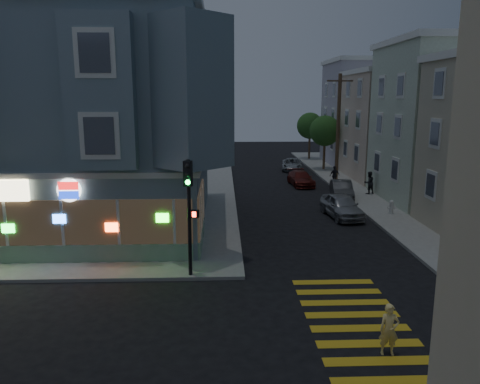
{
  "coord_description": "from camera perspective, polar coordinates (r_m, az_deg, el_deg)",
  "views": [
    {
      "loc": [
        2.13,
        -15.81,
        7.33
      ],
      "look_at": [
        2.93,
        5.54,
        2.92
      ],
      "focal_mm": 35.0,
      "sensor_mm": 36.0,
      "label": 1
    }
  ],
  "objects": [
    {
      "name": "sidewalk_ne",
      "position": [
        44.66,
        25.76,
        1.14
      ],
      "size": [
        24.0,
        42.0,
        0.15
      ],
      "primitive_type": "cube",
      "color": "gray",
      "rests_on": "ground"
    },
    {
      "name": "ground",
      "position": [
        17.55,
        -9.15,
        -13.17
      ],
      "size": [
        120.0,
        120.0,
        0.0
      ],
      "primitive_type": "plane",
      "color": "black",
      "rests_on": "ground"
    },
    {
      "name": "corner_building",
      "position": [
        28.04,
        -19.18,
        7.93
      ],
      "size": [
        14.6,
        14.6,
        11.4
      ],
      "color": "slate",
      "rests_on": "sidewalk_nw"
    },
    {
      "name": "street_tree_far",
      "position": [
        54.85,
        8.52,
        7.98
      ],
      "size": [
        3.0,
        3.0,
        5.3
      ],
      "color": "#4C3826",
      "rests_on": "sidewalk_ne"
    },
    {
      "name": "running_child",
      "position": [
        14.58,
        17.72,
        -15.69
      ],
      "size": [
        0.59,
        0.42,
        1.53
      ],
      "primitive_type": "imported",
      "rotation": [
        0.0,
        0.0,
        -0.11
      ],
      "color": "#F7DC7E",
      "rests_on": "ground"
    },
    {
      "name": "parked_car_c",
      "position": [
        39.09,
        7.42,
        1.64
      ],
      "size": [
        2.01,
        4.23,
        1.19
      ],
      "primitive_type": "imported",
      "rotation": [
        0.0,
        0.0,
        0.08
      ],
      "color": "maroon",
      "rests_on": "ground"
    },
    {
      "name": "pedestrian_b",
      "position": [
        39.1,
        11.46,
        2.0
      ],
      "size": [
        0.99,
        0.66,
        1.56
      ],
      "primitive_type": "imported",
      "rotation": [
        0.0,
        0.0,
        3.48
      ],
      "color": "#26242D",
      "rests_on": "sidewalk_ne"
    },
    {
      "name": "utility_pole",
      "position": [
        41.09,
        11.87,
        7.88
      ],
      "size": [
        2.2,
        0.3,
        9.0
      ],
      "color": "#4C3826",
      "rests_on": "sidewalk_ne"
    },
    {
      "name": "parked_car_b",
      "position": [
        34.52,
        12.28,
        0.24
      ],
      "size": [
        1.9,
        4.13,
        1.31
      ],
      "primitive_type": "imported",
      "rotation": [
        0.0,
        0.0,
        -0.13
      ],
      "color": "#333538",
      "rests_on": "ground"
    },
    {
      "name": "fire_hydrant",
      "position": [
        30.38,
        17.98,
        -1.71
      ],
      "size": [
        0.5,
        0.29,
        0.86
      ],
      "color": "silver",
      "rests_on": "sidewalk_ne"
    },
    {
      "name": "pedestrian_a",
      "position": [
        36.04,
        15.45,
        1.1
      ],
      "size": [
        0.98,
        0.87,
        1.68
      ],
      "primitive_type": "imported",
      "rotation": [
        0.0,
        0.0,
        3.48
      ],
      "color": "black",
      "rests_on": "sidewalk_ne"
    },
    {
      "name": "parked_car_d",
      "position": [
        47.2,
        6.35,
        3.37
      ],
      "size": [
        2.48,
        4.42,
        1.17
      ],
      "primitive_type": "imported",
      "rotation": [
        0.0,
        0.0,
        -0.13
      ],
      "color": "#92989B",
      "rests_on": "ground"
    },
    {
      "name": "street_tree_near",
      "position": [
        47.03,
        10.31,
        7.33
      ],
      "size": [
        3.0,
        3.0,
        5.3
      ],
      "color": "#4C3826",
      "rests_on": "sidewalk_ne"
    },
    {
      "name": "row_house_b",
      "position": [
        36.3,
        26.69,
        7.39
      ],
      "size": [
        12.0,
        8.6,
        10.5
      ],
      "primitive_type": "cube",
      "color": "#ACBBA2",
      "rests_on": "sidewalk_ne"
    },
    {
      "name": "parked_car_a",
      "position": [
        29.26,
        12.29,
        -1.66
      ],
      "size": [
        2.17,
        4.39,
        1.44
      ],
      "primitive_type": "imported",
      "rotation": [
        0.0,
        0.0,
        0.11
      ],
      "color": "#95989C",
      "rests_on": "ground"
    },
    {
      "name": "traffic_signal",
      "position": [
        18.47,
        -6.22,
        -0.82
      ],
      "size": [
        0.59,
        0.53,
        4.74
      ],
      "rotation": [
        0.0,
        0.0,
        -0.29
      ],
      "color": "black",
      "rests_on": "sidewalk_nw"
    },
    {
      "name": "row_house_c",
      "position": [
        44.43,
        21.06,
        7.43
      ],
      "size": [
        12.0,
        8.6,
        9.0
      ],
      "primitive_type": "cube",
      "color": "#B7A18D",
      "rests_on": "sidewalk_ne"
    },
    {
      "name": "sidewalk_nw",
      "position": [
        42.46,
        -23.71,
        0.83
      ],
      "size": [
        33.0,
        42.0,
        0.15
      ],
      "primitive_type": "cube",
      "color": "gray",
      "rests_on": "ground"
    },
    {
      "name": "row_house_d",
      "position": [
        52.79,
        17.29,
        9.05
      ],
      "size": [
        12.0,
        8.6,
        10.5
      ],
      "primitive_type": "cube",
      "color": "#ABA5B5",
      "rests_on": "sidewalk_ne"
    }
  ]
}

